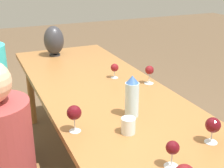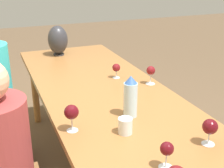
# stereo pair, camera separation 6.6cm
# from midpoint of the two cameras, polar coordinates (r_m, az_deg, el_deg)

# --- Properties ---
(dining_table) EXTENTS (2.87, 0.89, 0.77)m
(dining_table) POSITION_cam_midpoint_polar(r_m,az_deg,el_deg) (2.15, 0.90, -4.18)
(dining_table) COLOR #936033
(dining_table) RESTS_ON ground_plane
(water_bottle) EXTENTS (0.08, 0.08, 0.26)m
(water_bottle) POSITION_cam_midpoint_polar(r_m,az_deg,el_deg) (1.83, 4.48, -2.35)
(water_bottle) COLOR silver
(water_bottle) RESTS_ON dining_table
(water_tumbler) EXTENTS (0.08, 0.08, 0.09)m
(water_tumbler) POSITION_cam_midpoint_polar(r_m,az_deg,el_deg) (1.68, 3.58, -7.65)
(water_tumbler) COLOR silver
(water_tumbler) RESTS_ON dining_table
(vase) EXTENTS (0.19, 0.19, 0.29)m
(vase) POSITION_cam_midpoint_polar(r_m,az_deg,el_deg) (3.13, -9.28, 7.93)
(vase) COLOR #2D2D33
(vase) RESTS_ON dining_table
(wine_glass_0) EXTENTS (0.06, 0.06, 0.12)m
(wine_glass_0) POSITION_cam_midpoint_polar(r_m,az_deg,el_deg) (2.47, 1.56, 2.92)
(wine_glass_0) COLOR silver
(wine_glass_0) RESTS_ON dining_table
(wine_glass_2) EXTENTS (0.07, 0.07, 0.14)m
(wine_glass_2) POSITION_cam_midpoint_polar(r_m,az_deg,el_deg) (2.35, 7.90, 2.33)
(wine_glass_2) COLOR silver
(wine_glass_2) RESTS_ON dining_table
(wine_glass_4) EXTENTS (0.08, 0.08, 0.14)m
(wine_glass_4) POSITION_cam_midpoint_polar(r_m,az_deg,el_deg) (1.64, 18.60, -7.51)
(wine_glass_4) COLOR silver
(wine_glass_4) RESTS_ON dining_table
(wine_glass_6) EXTENTS (0.08, 0.08, 0.15)m
(wine_glass_6) POSITION_cam_midpoint_polar(r_m,az_deg,el_deg) (1.68, -6.31, -5.22)
(wine_glass_6) COLOR silver
(wine_glass_6) RESTS_ON dining_table
(wine_glass_7) EXTENTS (0.07, 0.07, 0.13)m
(wine_glass_7) POSITION_cam_midpoint_polar(r_m,az_deg,el_deg) (1.42, 11.34, -11.73)
(wine_glass_7) COLOR silver
(wine_glass_7) RESTS_ON dining_table
(person_near) EXTENTS (0.35, 0.35, 1.21)m
(person_near) POSITION_cam_midpoint_polar(r_m,az_deg,el_deg) (1.79, -18.50, -13.31)
(person_near) COLOR #2D2D38
(person_near) RESTS_ON ground_plane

